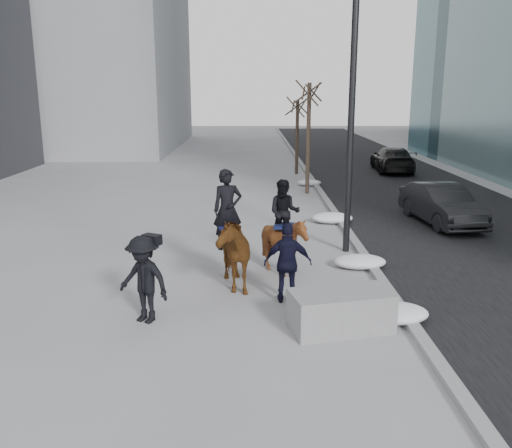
{
  "coord_description": "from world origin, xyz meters",
  "views": [
    {
      "loc": [
        -0.12,
        -10.82,
        4.48
      ],
      "look_at": [
        0.0,
        1.2,
        1.5
      ],
      "focal_mm": 38.0,
      "sensor_mm": 36.0,
      "label": 1
    }
  ],
  "objects_px": {
    "mounted_right": "(284,238)",
    "planter": "(341,311)",
    "mounted_left": "(228,244)",
    "car_near": "(442,204)"
  },
  "relations": [
    {
      "from": "planter",
      "to": "mounted_left",
      "type": "relative_size",
      "value": 0.69
    },
    {
      "from": "car_near",
      "to": "mounted_right",
      "type": "xyz_separation_m",
      "value": [
        -5.72,
        -5.25,
        0.27
      ]
    },
    {
      "from": "mounted_left",
      "to": "mounted_right",
      "type": "relative_size",
      "value": 1.15
    },
    {
      "from": "planter",
      "to": "mounted_left",
      "type": "height_order",
      "value": "mounted_left"
    },
    {
      "from": "mounted_left",
      "to": "planter",
      "type": "bearing_deg",
      "value": -47.39
    },
    {
      "from": "car_near",
      "to": "mounted_right",
      "type": "distance_m",
      "value": 7.77
    },
    {
      "from": "planter",
      "to": "car_near",
      "type": "bearing_deg",
      "value": 60.33
    },
    {
      "from": "planter",
      "to": "mounted_left",
      "type": "xyz_separation_m",
      "value": [
        -2.25,
        2.45,
        0.64
      ]
    },
    {
      "from": "mounted_right",
      "to": "planter",
      "type": "bearing_deg",
      "value": -74.49
    },
    {
      "from": "planter",
      "to": "mounted_left",
      "type": "bearing_deg",
      "value": 132.61
    }
  ]
}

